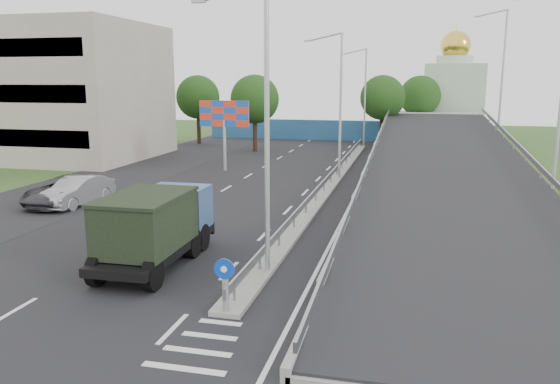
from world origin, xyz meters
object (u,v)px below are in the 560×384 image
(lamp_post_near, at_px, (262,116))
(dump_truck, at_px, (156,224))
(sign_bollard, at_px, (225,285))
(billboard, at_px, (224,118))
(parked_car_b, at_px, (77,191))
(lamp_post_far, at_px, (363,92))
(lamp_post_mid, at_px, (338,98))
(church, at_px, (453,94))
(parked_car_c, at_px, (67,190))

(lamp_post_near, bearing_deg, dump_truck, 177.67)
(dump_truck, bearing_deg, sign_bollard, -44.51)
(billboard, height_order, parked_car_b, billboard)
(lamp_post_far, distance_m, dump_truck, 40.27)
(lamp_post_far, bearing_deg, parked_car_b, -113.07)
(lamp_post_mid, distance_m, lamp_post_far, 20.00)
(lamp_post_near, relative_size, parked_car_b, 2.02)
(sign_bollard, bearing_deg, billboard, 109.21)
(lamp_post_mid, relative_size, church, 0.73)
(lamp_post_mid, bearing_deg, billboard, 167.62)
(parked_car_c, bearing_deg, lamp_post_mid, 41.94)
(lamp_post_near, relative_size, billboard, 1.83)
(sign_bollard, bearing_deg, dump_truck, 136.23)
(lamp_post_near, bearing_deg, lamp_post_mid, 90.00)
(church, distance_m, parked_car_c, 51.49)
(sign_bollard, relative_size, lamp_post_mid, 0.17)
(church, xyz_separation_m, parked_car_c, (-24.00, -45.33, -4.50))
(dump_truck, relative_size, parked_car_c, 1.15)
(dump_truck, relative_size, parked_car_b, 1.34)
(lamp_post_mid, relative_size, parked_car_c, 1.73)
(sign_bollard, distance_m, lamp_post_mid, 24.30)
(lamp_post_mid, xyz_separation_m, billboard, (-9.11, 2.00, -1.62))
(sign_bollard, relative_size, billboard, 0.30)
(billboard, relative_size, dump_truck, 0.82)
(parked_car_b, bearing_deg, lamp_post_far, 71.83)
(billboard, xyz_separation_m, parked_car_c, (-5.00, -13.33, -3.38))
(sign_bollard, bearing_deg, lamp_post_far, 89.86)
(lamp_post_far, distance_m, church, 17.15)
(sign_bollard, xyz_separation_m, church, (10.00, 57.83, 4.28))
(church, height_order, billboard, church)
(lamp_post_mid, xyz_separation_m, lamp_post_far, (0.00, 20.00, 0.00))
(lamp_post_near, relative_size, dump_truck, 1.51)
(church, bearing_deg, lamp_post_far, -125.24)
(lamp_post_near, bearing_deg, church, 79.62)
(billboard, height_order, dump_truck, billboard)
(lamp_post_far, distance_m, parked_car_b, 34.50)
(lamp_post_near, distance_m, lamp_post_far, 40.00)
(dump_truck, height_order, parked_car_c, dump_truck)
(church, height_order, dump_truck, church)
(sign_bollard, relative_size, dump_truck, 0.25)
(billboard, distance_m, parked_car_b, 14.47)
(sign_bollard, height_order, billboard, billboard)
(church, bearing_deg, sign_bollard, -99.81)
(lamp_post_mid, distance_m, billboard, 9.47)
(lamp_post_near, xyz_separation_m, parked_car_b, (-13.38, 8.59, -4.99))
(billboard, distance_m, parked_car_c, 14.63)
(billboard, bearing_deg, parked_car_c, -110.56)
(parked_car_c, bearing_deg, dump_truck, -37.66)
(church, bearing_deg, billboard, -120.70)
(parked_car_c, bearing_deg, billboard, 72.61)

